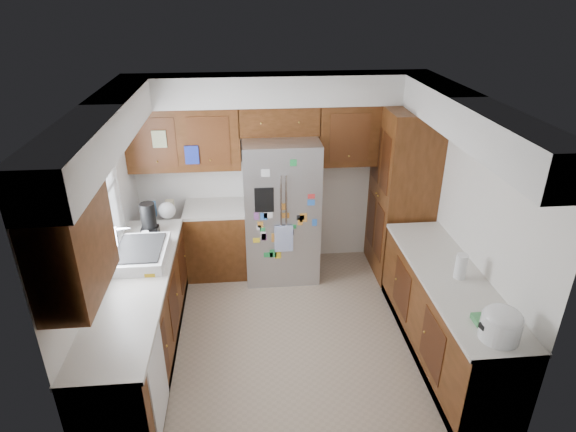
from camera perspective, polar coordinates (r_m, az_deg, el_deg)
The scene contains 12 objects.
floor at distance 5.42m, azimuth 0.26°, elevation -13.31°, with size 3.60×3.60×0.00m, color tan.
room_shell at distance 4.83m, azimuth -1.37°, elevation 6.51°, with size 3.64×3.24×2.52m.
left_counter_run at distance 5.25m, azimuth -14.94°, elevation -9.91°, with size 1.36×3.20×0.92m.
right_counter_run at distance 5.14m, azimuth 18.06°, elevation -11.38°, with size 0.63×2.25×0.92m.
pantry at distance 6.13m, azimuth 13.32°, elevation 2.60°, with size 0.60×0.90×2.15m, color #3F210C.
fridge at distance 5.96m, azimuth -0.84°, elevation 0.81°, with size 0.90×0.79×1.80m.
bridge_cabinet at distance 5.81m, azimuth -1.08°, elevation 11.41°, with size 0.96×0.34×0.35m, color #3F210C.
fridge_top_items at distance 5.70m, azimuth -1.74°, elevation 14.27°, with size 0.58×0.34×0.28m.
sink_assembly at distance 5.04m, azimuth -17.09°, elevation -4.27°, with size 0.52×0.70×0.37m.
left_counter_clutter at distance 5.66m, azimuth -15.46°, elevation 0.08°, with size 0.38×0.83×0.38m.
rice_cooker at distance 4.13m, azimuth 23.97°, elevation -11.55°, with size 0.32×0.31×0.27m.
paper_towel at distance 4.79m, azimuth 19.81°, elevation -5.64°, with size 0.11×0.11×0.24m, color white.
Camera 1 is at (-0.41, -4.19, 3.41)m, focal length 30.00 mm.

